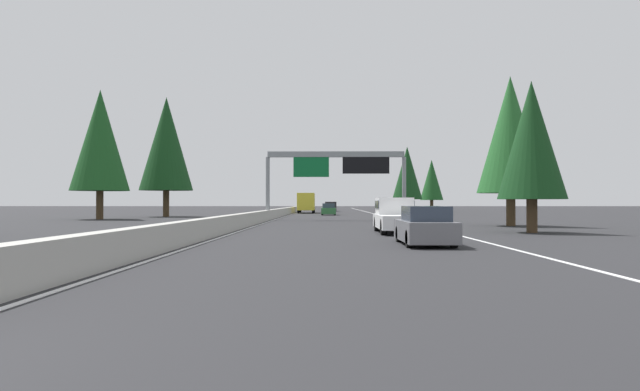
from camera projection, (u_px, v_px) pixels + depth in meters
The scene contains 16 objects.
ground_plane at pixel (284, 216), 64.30m from camera, with size 320.00×320.00×0.00m, color #262628.
median_barrier at pixel (293, 210), 84.31m from camera, with size 180.00×0.56×0.90m, color #ADAAA3.
shoulder_stripe_right at pixel (375, 214), 74.12m from camera, with size 160.00×0.16×0.01m, color silver.
shoulder_stripe_median at pixel (292, 214), 74.30m from camera, with size 160.00×0.16×0.01m, color silver.
sign_gantry_overhead at pixel (338, 166), 49.28m from camera, with size 0.50×12.68×6.19m.
sedan_far_right at pixel (425, 227), 20.73m from camera, with size 4.40×1.80×1.47m.
pickup_far_center at pixel (396, 215), 29.02m from camera, with size 5.60×2.00×1.86m.
sedan_near_right at pixel (329, 210), 68.79m from camera, with size 4.40×1.80×1.47m.
minivan_far_left at pixel (331, 206), 96.69m from camera, with size 5.00×1.95×1.69m.
box_truck_mid_center at pixel (306, 202), 81.46m from camera, with size 8.50×2.40×2.95m.
conifer_right_foreground at pixel (532, 140), 29.01m from camera, with size 3.56×3.56×8.09m.
conifer_right_near at pixel (510, 135), 37.16m from camera, with size 4.50×4.50×10.22m.
conifer_right_mid at pixel (407, 173), 73.53m from camera, with size 4.02×4.02×9.14m.
conifer_right_far at pixel (432, 180), 95.96m from camera, with size 4.00×4.00×9.10m.
conifer_left_near at pixel (100, 140), 51.55m from camera, with size 5.40×5.40×12.28m.
conifer_left_mid at pixel (166, 144), 60.89m from camera, with size 5.88×5.88×13.36m.
Camera 1 is at (-4.26, -5.20, 1.62)m, focal length 30.69 mm.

